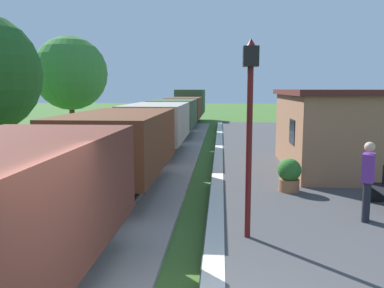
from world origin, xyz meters
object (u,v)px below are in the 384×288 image
object	(u,v)px
bench_down_platform	(303,137)
lamp_post_near	(250,103)
potted_planter	(289,174)
person_waiting	(368,178)
station_hut	(333,129)
tree_field_left	(70,73)
freight_train	(169,118)

from	to	relation	value
bench_down_platform	lamp_post_near	size ratio (longest dim) A/B	0.41
bench_down_platform	potted_planter	distance (m)	8.80
person_waiting	lamp_post_near	bearing A→B (deg)	47.46
station_hut	tree_field_left	bearing A→B (deg)	149.08
bench_down_platform	station_hut	bearing A→B (deg)	-90.63
person_waiting	lamp_post_near	world-z (taller)	lamp_post_near
person_waiting	tree_field_left	xyz separation A→B (m)	(-11.29, 12.87, 2.70)
bench_down_platform	lamp_post_near	bearing A→B (deg)	-105.89
bench_down_platform	person_waiting	distance (m)	11.01
bench_down_platform	person_waiting	xyz separation A→B (m)	(-0.86, -10.97, 0.46)
person_waiting	freight_train	bearing A→B (deg)	-41.62
tree_field_left	bench_down_platform	bearing A→B (deg)	-8.90
bench_down_platform	tree_field_left	bearing A→B (deg)	171.10
station_hut	tree_field_left	world-z (taller)	tree_field_left
station_hut	bench_down_platform	distance (m)	5.42
station_hut	potted_planter	bearing A→B (deg)	-122.13
tree_field_left	lamp_post_near	bearing A→B (deg)	-58.09
station_hut	person_waiting	distance (m)	5.71
lamp_post_near	person_waiting	bearing A→B (deg)	23.32
bench_down_platform	tree_field_left	distance (m)	12.69
freight_train	potted_planter	size ratio (longest dim) A/B	42.79
freight_train	potted_planter	xyz separation A→B (m)	(4.78, -10.90, -0.73)
freight_train	person_waiting	xyz separation A→B (m)	(6.00, -13.32, -0.27)
person_waiting	lamp_post_near	distance (m)	3.24
freight_train	lamp_post_near	size ratio (longest dim) A/B	10.59
potted_planter	lamp_post_near	world-z (taller)	lamp_post_near
bench_down_platform	potted_planter	size ratio (longest dim) A/B	1.64
station_hut	lamp_post_near	distance (m)	7.63
person_waiting	potted_planter	distance (m)	2.74
freight_train	station_hut	size ratio (longest dim) A/B	6.76
freight_train	bench_down_platform	bearing A→B (deg)	-18.93
bench_down_platform	person_waiting	bearing A→B (deg)	-94.49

